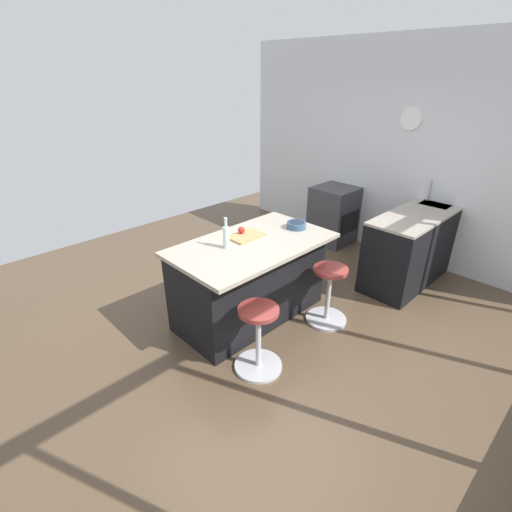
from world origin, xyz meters
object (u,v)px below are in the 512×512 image
stool_by_window (328,296)px  fruit_bowl (296,225)px  oven_range (333,215)px  water_bottle (226,236)px  kitchen_island (250,279)px  apple_red (241,230)px  stool_middle (258,341)px  cutting_board (246,236)px

stool_by_window → fruit_bowl: fruit_bowl is taller
oven_range → water_bottle: (2.62, 0.53, 0.58)m
kitchen_island → apple_red: (-0.05, -0.17, 0.50)m
kitchen_island → fruit_bowl: size_ratio=7.88×
fruit_bowl → water_bottle: bearing=-9.1°
oven_range → fruit_bowl: bearing=21.2°
oven_range → stool_middle: size_ratio=1.36×
oven_range → cutting_board: size_ratio=2.44×
cutting_board → oven_range: bearing=-168.5°
stool_by_window → stool_middle: size_ratio=1.00×
oven_range → cutting_board: bearing=11.5°
kitchen_island → stool_middle: 0.86m
apple_red → water_bottle: bearing=22.9°
kitchen_island → water_bottle: water_bottle is taller
apple_red → fruit_bowl: bearing=153.9°
oven_range → stool_by_window: bearing=34.1°
stool_by_window → fruit_bowl: size_ratio=3.05×
apple_red → kitchen_island: bearing=74.4°
oven_range → apple_red: (2.30, 0.40, 0.52)m
stool_by_window → fruit_bowl: bearing=-99.4°
kitchen_island → apple_red: size_ratio=23.19×
kitchen_island → water_bottle: 0.63m
fruit_bowl → stool_by_window: bearing=80.6°
stool_middle → water_bottle: water_bottle is taller
stool_middle → stool_by_window: bearing=180.0°
kitchen_island → fruit_bowl: fruit_bowl is taller
oven_range → stool_by_window: size_ratio=1.36×
stool_by_window → water_bottle: bearing=-41.5°
stool_by_window → stool_middle: same height
oven_range → fruit_bowl: fruit_bowl is taller
stool_by_window → water_bottle: size_ratio=2.07×
stool_by_window → fruit_bowl: (-0.09, -0.56, 0.64)m
stool_middle → apple_red: size_ratio=8.98×
kitchen_island → fruit_bowl: bearing=170.5°
cutting_board → apple_red: apple_red is taller
stool_middle → water_bottle: 1.04m
oven_range → water_bottle: 2.73m
oven_range → cutting_board: (2.30, 0.47, 0.47)m
oven_range → fruit_bowl: 1.92m
apple_red → water_bottle: water_bottle is taller
cutting_board → water_bottle: water_bottle is taller
kitchen_island → water_bottle: size_ratio=5.34×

